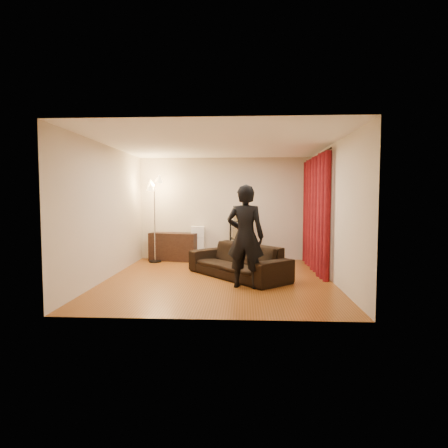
# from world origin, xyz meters

# --- Properties ---
(floor) EXTENTS (5.00, 5.00, 0.00)m
(floor) POSITION_xyz_m (0.00, 0.00, 0.00)
(floor) COLOR brown
(floor) RESTS_ON ground
(ceiling) EXTENTS (5.00, 5.00, 0.00)m
(ceiling) POSITION_xyz_m (0.00, 0.00, 2.70)
(ceiling) COLOR white
(ceiling) RESTS_ON ground
(wall_back) EXTENTS (5.00, 0.00, 5.00)m
(wall_back) POSITION_xyz_m (0.00, 2.50, 1.35)
(wall_back) COLOR beige
(wall_back) RESTS_ON ground
(wall_front) EXTENTS (5.00, 0.00, 5.00)m
(wall_front) POSITION_xyz_m (0.00, -2.50, 1.35)
(wall_front) COLOR beige
(wall_front) RESTS_ON ground
(wall_left) EXTENTS (0.00, 5.00, 5.00)m
(wall_left) POSITION_xyz_m (-2.25, 0.00, 1.35)
(wall_left) COLOR beige
(wall_left) RESTS_ON ground
(wall_right) EXTENTS (0.00, 5.00, 5.00)m
(wall_right) POSITION_xyz_m (2.25, 0.00, 1.35)
(wall_right) COLOR beige
(wall_right) RESTS_ON ground
(curtain_rod) EXTENTS (0.04, 2.65, 0.04)m
(curtain_rod) POSITION_xyz_m (2.15, 1.12, 2.58)
(curtain_rod) COLOR black
(curtain_rod) RESTS_ON wall_right
(curtain) EXTENTS (0.22, 2.65, 2.55)m
(curtain) POSITION_xyz_m (2.13, 1.12, 1.28)
(curtain) COLOR maroon
(curtain) RESTS_ON ground
(sofa) EXTENTS (2.22, 2.34, 0.68)m
(sofa) POSITION_xyz_m (0.39, 0.24, 0.34)
(sofa) COLOR black
(sofa) RESTS_ON ground
(person) EXTENTS (0.77, 0.59, 1.88)m
(person) POSITION_xyz_m (0.54, -0.66, 0.94)
(person) COLOR black
(person) RESTS_ON ground
(media_cabinet) EXTENTS (1.31, 0.69, 0.73)m
(media_cabinet) POSITION_xyz_m (-1.32, 2.23, 0.36)
(media_cabinet) COLOR black
(media_cabinet) RESTS_ON ground
(storage_boxes) EXTENTS (0.38, 0.31, 0.90)m
(storage_boxes) POSITION_xyz_m (-0.70, 2.31, 0.45)
(storage_boxes) COLOR white
(storage_boxes) RESTS_ON ground
(wire_shelf) EXTENTS (0.62, 0.50, 1.21)m
(wire_shelf) POSITION_xyz_m (0.44, 2.14, 0.60)
(wire_shelf) COLOR black
(wire_shelf) RESTS_ON ground
(floor_lamp) EXTENTS (0.45, 0.45, 2.13)m
(floor_lamp) POSITION_xyz_m (-1.75, 1.95, 1.07)
(floor_lamp) COLOR silver
(floor_lamp) RESTS_ON ground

